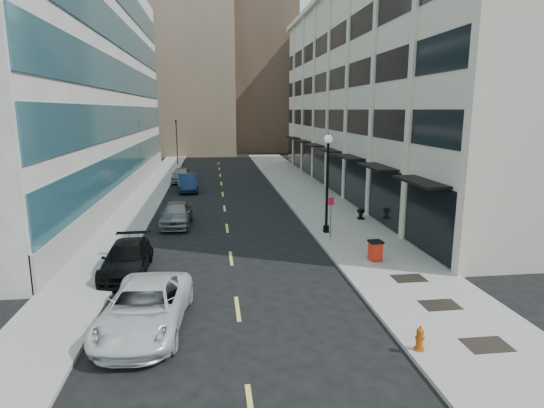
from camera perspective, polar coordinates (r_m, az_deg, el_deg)
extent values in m
plane|color=black|center=(15.90, -3.93, -15.96)|extent=(160.00, 160.00, 0.00)
cube|color=gray|center=(35.80, 6.10, -0.10)|extent=(5.00, 80.00, 0.15)
cube|color=gray|center=(35.30, -16.59, -0.70)|extent=(3.00, 80.00, 0.15)
cube|color=beige|center=(44.77, 16.43, 13.35)|extent=(14.00, 46.00, 18.00)
cube|color=black|center=(42.80, 7.27, 4.42)|extent=(0.18, 46.00, 3.60)
cube|color=black|center=(42.47, 7.44, 10.46)|extent=(0.12, 46.00, 1.80)
cube|color=black|center=(42.54, 7.57, 15.17)|extent=(0.12, 46.00, 1.80)
cube|color=black|center=(42.90, 7.70, 19.84)|extent=(0.12, 46.00, 1.80)
cube|color=beige|center=(21.09, 24.21, 15.15)|extent=(0.35, 0.60, 18.00)
cube|color=beige|center=(26.41, 17.25, 14.74)|extent=(0.35, 0.60, 18.00)
cube|color=beige|center=(31.97, 12.68, 14.37)|extent=(0.35, 0.60, 18.00)
cube|color=beige|center=(37.67, 9.49, 14.05)|extent=(0.35, 0.60, 18.00)
cube|color=beige|center=(43.45, 7.15, 13.79)|extent=(0.35, 0.60, 18.00)
cube|color=beige|center=(49.28, 5.36, 13.57)|extent=(0.35, 0.60, 18.00)
cube|color=beige|center=(55.15, 3.95, 13.40)|extent=(0.35, 0.60, 18.00)
cube|color=beige|center=(61.04, 2.82, 13.25)|extent=(0.35, 0.60, 18.00)
cube|color=black|center=(23.63, 18.06, 2.68)|extent=(1.30, 4.00, 0.12)
cube|color=black|center=(29.10, 13.04, 4.57)|extent=(1.30, 4.00, 0.12)
cube|color=black|center=(34.75, 9.60, 5.83)|extent=(1.30, 4.00, 0.12)
cube|color=black|center=(40.50, 7.13, 6.72)|extent=(1.30, 4.00, 0.12)
cube|color=black|center=(46.32, 5.27, 7.38)|extent=(1.30, 4.00, 0.12)
cube|color=black|center=(52.17, 3.82, 7.89)|extent=(1.30, 4.00, 0.12)
cube|color=black|center=(58.06, 2.66, 8.29)|extent=(1.30, 4.00, 0.12)
cube|color=white|center=(43.87, -28.61, 13.78)|extent=(16.00, 46.00, 20.00)
cube|color=gray|center=(42.19, -17.15, 2.38)|extent=(0.20, 46.00, 1.80)
cube|color=#2F616E|center=(41.92, -17.34, 5.21)|extent=(0.14, 45.60, 2.40)
cube|color=#2F616E|center=(41.70, -17.64, 9.99)|extent=(0.14, 45.60, 2.40)
cube|color=#2F616E|center=(41.77, -17.94, 14.79)|extent=(0.14, 45.60, 2.40)
cube|color=#2F616E|center=(42.13, -18.26, 19.53)|extent=(0.14, 45.60, 2.40)
cube|color=#836855|center=(82.39, -10.05, 16.18)|extent=(14.00, 18.00, 28.00)
cube|color=brown|center=(87.04, -1.68, 18.08)|extent=(12.00, 16.00, 34.00)
cube|color=#836855|center=(93.08, -16.04, 13.53)|extent=(12.00, 14.00, 22.00)
cube|color=beige|center=(82.27, 5.94, 13.51)|extent=(10.00, 14.00, 20.00)
cube|color=black|center=(16.37, 25.35, -15.68)|extent=(1.40, 1.00, 0.01)
cube|color=black|center=(18.69, 20.34, -11.79)|extent=(1.40, 1.00, 0.01)
cube|color=black|center=(21.01, 16.79, -8.91)|extent=(1.40, 1.00, 0.01)
cube|color=#D8CC4C|center=(17.69, -4.35, -12.94)|extent=(0.15, 2.20, 0.01)
cube|color=#D8CC4C|center=(23.27, -5.17, -6.79)|extent=(0.15, 2.20, 0.01)
cube|color=#D8CC4C|center=(29.02, -5.66, -3.04)|extent=(0.15, 2.20, 0.01)
cube|color=#D8CC4C|center=(34.86, -5.98, -0.54)|extent=(0.15, 2.20, 0.01)
cube|color=#D8CC4C|center=(40.74, -6.21, 1.24)|extent=(0.15, 2.20, 0.01)
cube|color=#D8CC4C|center=(46.65, -6.39, 2.57)|extent=(0.15, 2.20, 0.01)
cube|color=#D8CC4C|center=(52.59, -6.52, 3.60)|extent=(0.15, 2.20, 0.01)
cube|color=#D8CC4C|center=(58.53, -6.63, 4.43)|extent=(0.15, 2.20, 0.01)
cube|color=#D8CC4C|center=(64.49, -6.71, 5.10)|extent=(0.15, 2.20, 0.01)
cylinder|color=black|center=(62.39, -11.85, 7.47)|extent=(0.12, 0.12, 6.00)
imported|color=black|center=(62.26, -11.97, 10.21)|extent=(0.66, 0.66, 1.98)
imported|color=silver|center=(16.39, -15.65, -12.44)|extent=(3.10, 5.90, 1.58)
imported|color=black|center=(21.90, -17.76, -6.57)|extent=(2.07, 4.95, 1.43)
imported|color=gray|center=(29.98, -11.88, -1.22)|extent=(2.01, 4.67, 1.57)
imported|color=#122445|center=(42.64, -10.61, 2.64)|extent=(2.23, 4.92, 1.56)
imported|color=gray|center=(48.03, -11.28, 3.60)|extent=(2.13, 4.63, 1.54)
cylinder|color=#BE4C0D|center=(15.33, 17.96, -16.91)|extent=(0.31, 0.31, 0.06)
cylinder|color=#BE4C0D|center=(15.19, 18.04, -15.93)|extent=(0.22, 0.22, 0.53)
sphere|color=#BE4C0D|center=(15.06, 18.11, -14.96)|extent=(0.24, 0.24, 0.24)
cylinder|color=#BE4C0D|center=(15.01, 18.14, -14.56)|extent=(0.07, 0.07, 0.10)
cylinder|color=#BE4C0D|center=(15.16, 18.05, -15.70)|extent=(0.30, 0.21, 0.11)
cylinder|color=#BE4C0D|center=(15.15, 18.09, -15.73)|extent=(0.20, 0.20, 0.15)
cube|color=red|center=(22.82, 12.83, -5.76)|extent=(0.59, 0.59, 0.88)
cube|color=black|center=(22.69, 12.89, -4.64)|extent=(0.67, 0.67, 0.11)
cylinder|color=black|center=(23.14, 12.13, -6.49)|extent=(0.05, 0.19, 0.19)
cylinder|color=black|center=(23.26, 12.95, -6.44)|extent=(0.05, 0.19, 0.19)
cylinder|color=black|center=(27.58, 6.80, -3.11)|extent=(0.36, 0.36, 0.41)
cylinder|color=black|center=(27.03, 6.94, 2.26)|extent=(0.16, 0.16, 5.19)
sphere|color=silver|center=(26.72, 7.08, 8.11)|extent=(0.50, 0.50, 0.50)
cone|color=black|center=(26.71, 7.10, 8.71)|extent=(0.14, 0.14, 0.20)
cylinder|color=slate|center=(25.42, 7.38, -1.76)|extent=(0.05, 0.05, 2.68)
cube|color=red|center=(25.20, 7.45, 0.33)|extent=(0.31, 0.04, 0.42)
cube|color=black|center=(31.25, 11.06, -1.76)|extent=(0.41, 0.41, 0.11)
cylinder|color=black|center=(31.19, 11.07, -1.35)|extent=(0.25, 0.25, 0.38)
ellipsoid|color=black|center=(31.14, 11.09, -0.87)|extent=(0.53, 0.53, 0.37)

